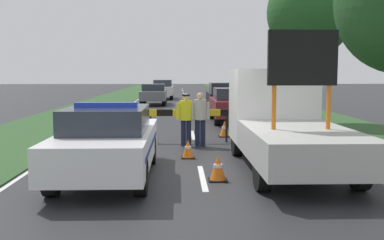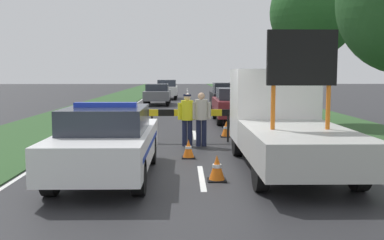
% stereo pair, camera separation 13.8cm
% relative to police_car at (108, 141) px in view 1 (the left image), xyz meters
% --- Properties ---
extents(ground_plane, '(160.00, 160.00, 0.00)m').
position_rel_police_car_xyz_m(ground_plane, '(2.01, 0.58, -0.79)').
color(ground_plane, '#28282B').
extents(lane_markings, '(7.93, 68.60, 0.01)m').
position_rel_police_car_xyz_m(lane_markings, '(2.01, 19.54, -0.78)').
color(lane_markings, silver).
rests_on(lane_markings, ground).
extents(grass_verge_left, '(4.10, 120.00, 0.03)m').
position_rel_police_car_xyz_m(grass_verge_left, '(-4.06, 20.58, -0.77)').
color(grass_verge_left, '#2D5128').
rests_on(grass_verge_left, ground).
extents(grass_verge_right, '(4.10, 120.00, 0.03)m').
position_rel_police_car_xyz_m(grass_verge_right, '(8.08, 20.58, -0.77)').
color(grass_verge_right, '#2D5128').
rests_on(grass_verge_right, ground).
extents(police_car, '(1.86, 4.76, 1.62)m').
position_rel_police_car_xyz_m(police_car, '(0.00, 0.00, 0.00)').
color(police_car, white).
rests_on(police_car, ground).
extents(work_truck, '(2.11, 5.80, 3.10)m').
position_rel_police_car_xyz_m(work_truck, '(4.02, 1.26, 0.32)').
color(work_truck, white).
rests_on(work_truck, ground).
extents(road_barrier, '(3.07, 0.08, 1.06)m').
position_rel_police_car_xyz_m(road_barrier, '(1.82, 4.90, 0.09)').
color(road_barrier, black).
rests_on(road_barrier, ground).
extents(police_officer, '(0.58, 0.37, 1.61)m').
position_rel_police_car_xyz_m(police_officer, '(1.73, 4.12, 0.17)').
color(police_officer, '#191E38').
rests_on(police_officer, ground).
extents(pedestrian_civilian, '(0.59, 0.37, 1.64)m').
position_rel_police_car_xyz_m(pedestrian_civilian, '(2.16, 4.08, 0.17)').
color(pedestrian_civilian, '#191E38').
rests_on(pedestrian_civilian, ground).
extents(traffic_cone_near_police, '(0.35, 0.35, 0.50)m').
position_rel_police_car_xyz_m(traffic_cone_near_police, '(1.75, 2.15, -0.54)').
color(traffic_cone_near_police, black).
rests_on(traffic_cone_near_police, ground).
extents(traffic_cone_centre_front, '(0.39, 0.39, 0.54)m').
position_rel_police_car_xyz_m(traffic_cone_centre_front, '(2.31, -0.35, -0.52)').
color(traffic_cone_centre_front, black).
rests_on(traffic_cone_centre_front, ground).
extents(traffic_cone_near_truck, '(0.41, 0.41, 0.56)m').
position_rel_police_car_xyz_m(traffic_cone_near_truck, '(3.11, 6.09, -0.51)').
color(traffic_cone_near_truck, black).
rests_on(traffic_cone_near_truck, ground).
extents(traffic_cone_behind_barrier, '(0.38, 0.38, 0.53)m').
position_rel_police_car_xyz_m(traffic_cone_behind_barrier, '(-0.84, 4.77, -0.53)').
color(traffic_cone_behind_barrier, black).
rests_on(traffic_cone_behind_barrier, ground).
extents(queued_car_wagon_maroon, '(1.89, 4.30, 1.55)m').
position_rel_police_car_xyz_m(queued_car_wagon_maroon, '(3.97, 10.81, 0.01)').
color(queued_car_wagon_maroon, maroon).
rests_on(queued_car_wagon_maroon, ground).
extents(queued_car_sedan_black, '(1.92, 4.25, 1.67)m').
position_rel_police_car_xyz_m(queued_car_sedan_black, '(4.15, 16.20, 0.07)').
color(queued_car_sedan_black, black).
rests_on(queued_car_sedan_black, ground).
extents(queued_car_suv_grey, '(1.72, 4.17, 1.46)m').
position_rel_police_car_xyz_m(queued_car_suv_grey, '(-0.24, 21.96, -0.02)').
color(queued_car_suv_grey, slate).
rests_on(queued_car_suv_grey, ground).
extents(queued_car_van_white, '(1.72, 4.54, 1.63)m').
position_rel_police_car_xyz_m(queued_car_van_white, '(0.15, 29.04, 0.05)').
color(queued_car_van_white, silver).
rests_on(queued_car_van_white, ground).
extents(roadside_tree_near_right, '(3.74, 3.74, 6.82)m').
position_rel_police_car_xyz_m(roadside_tree_near_right, '(7.23, 10.19, 4.04)').
color(roadside_tree_near_right, '#4C3823').
rests_on(roadside_tree_near_right, ground).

